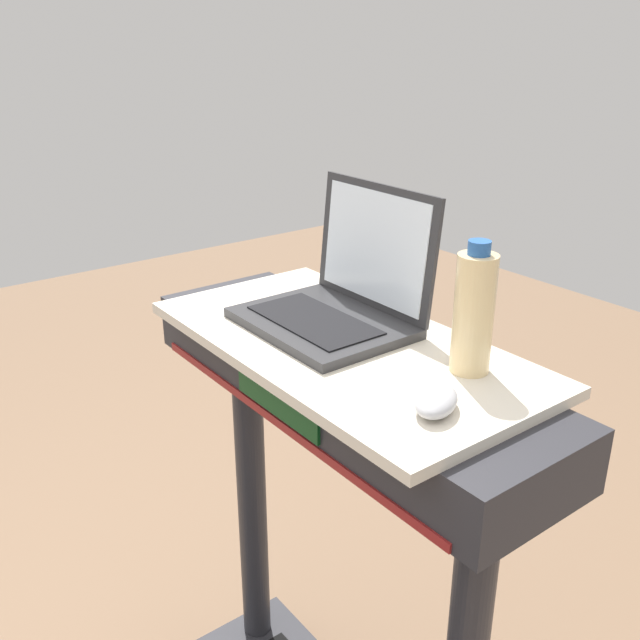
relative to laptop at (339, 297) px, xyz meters
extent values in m
cylinder|color=#28282D|center=(-0.27, -0.04, -0.59)|extent=(0.07, 0.07, 0.82)
cube|color=#28282D|center=(0.07, -0.04, -0.13)|extent=(0.90, 0.28, 0.11)
cube|color=#0C3F19|center=(0.07, -0.19, -0.13)|extent=(0.24, 0.01, 0.06)
cube|color=maroon|center=(0.07, -0.19, -0.17)|extent=(0.81, 0.00, 0.02)
cube|color=beige|center=(0.07, -0.04, -0.06)|extent=(0.75, 0.38, 0.02)
cube|color=#2D2D30|center=(0.00, -0.04, -0.04)|extent=(0.31, 0.23, 0.02)
cube|color=black|center=(0.00, -0.06, -0.03)|extent=(0.26, 0.13, 0.00)
cube|color=#2D2D30|center=(0.00, 0.09, 0.08)|extent=(0.31, 0.03, 0.23)
cube|color=white|center=(0.00, 0.08, 0.08)|extent=(0.27, 0.02, 0.20)
ellipsoid|color=#B2B2B7|center=(0.35, -0.10, -0.03)|extent=(0.10, 0.12, 0.03)
cylinder|color=beige|center=(0.29, 0.04, 0.05)|extent=(0.06, 0.06, 0.19)
cylinder|color=#2659A5|center=(0.29, 0.04, 0.16)|extent=(0.04, 0.04, 0.02)
camera|label=1|loc=(0.96, -0.77, 0.46)|focal=39.76mm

